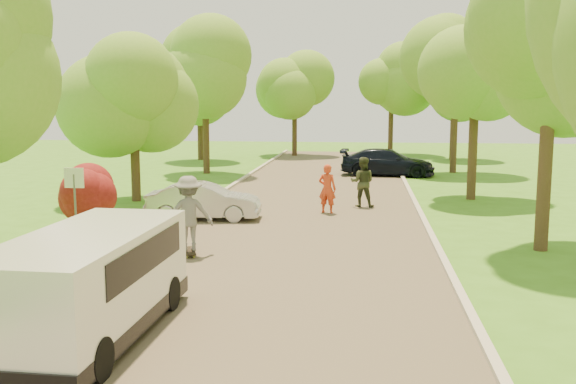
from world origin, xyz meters
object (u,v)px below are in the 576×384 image
at_px(silver_sedan, 204,201).
at_px(longboard, 189,251).
at_px(minivan, 90,282).
at_px(person_olive, 362,182).
at_px(person_striped, 327,189).
at_px(skateboarder, 189,213).
at_px(street_sign, 75,190).
at_px(dark_sedan, 387,162).

height_order(silver_sedan, longboard, silver_sedan).
distance_m(minivan, person_olive, 14.82).
bearing_deg(silver_sedan, person_striped, -71.73).
distance_m(silver_sedan, longboard, 5.10).
height_order(minivan, skateboarder, skateboarder).
distance_m(longboard, person_striped, 7.46).
bearing_deg(street_sign, minivan, -63.27).
height_order(skateboarder, person_striped, skateboarder).
bearing_deg(silver_sedan, dark_sedan, -30.20).
relative_size(minivan, person_striped, 2.79).
xyz_separation_m(street_sign, person_striped, (6.57, 6.04, -0.68)).
distance_m(minivan, person_striped, 13.01).
xyz_separation_m(silver_sedan, person_olive, (5.30, 3.23, 0.32)).
bearing_deg(person_olive, minivan, 77.21).
relative_size(silver_sedan, person_striped, 2.16).
xyz_separation_m(street_sign, dark_sedan, (9.10, 17.99, -0.84)).
distance_m(minivan, dark_sedan, 25.22).
bearing_deg(person_striped, skateboarder, 79.25).
xyz_separation_m(person_striped, person_olive, (1.23, 1.53, 0.07)).
bearing_deg(street_sign, person_striped, 42.60).
xyz_separation_m(minivan, person_olive, (4.50, 14.12, -0.01)).
xyz_separation_m(street_sign, silver_sedan, (2.50, 4.34, -0.94)).
relative_size(skateboarder, person_striped, 1.11).
xyz_separation_m(street_sign, longboard, (3.37, -0.66, -1.46)).
height_order(dark_sedan, skateboarder, skateboarder).
xyz_separation_m(dark_sedan, person_olive, (-1.30, -10.42, 0.23)).
height_order(minivan, person_olive, person_olive).
height_order(longboard, person_striped, person_striped).
bearing_deg(skateboarder, dark_sedan, -126.80).
bearing_deg(minivan, silver_sedan, 95.46).
relative_size(minivan, dark_sedan, 0.99).
xyz_separation_m(dark_sedan, skateboarder, (-5.73, -18.65, 0.38)).
xyz_separation_m(minivan, longboard, (0.07, 5.89, -0.85)).
relative_size(minivan, silver_sedan, 1.29).
relative_size(street_sign, silver_sedan, 0.57).
distance_m(dark_sedan, longboard, 19.52).
height_order(street_sign, silver_sedan, street_sign).
bearing_deg(person_olive, dark_sedan, -92.23).
xyz_separation_m(dark_sedan, person_striped, (-2.53, -11.95, 0.16)).
bearing_deg(person_olive, skateboarder, 66.59).
relative_size(longboard, person_olive, 0.55).
height_order(street_sign, minivan, street_sign).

